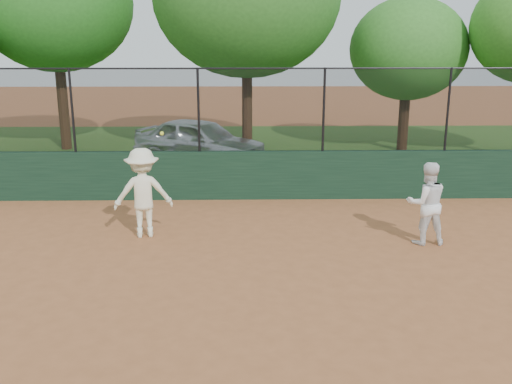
{
  "coord_description": "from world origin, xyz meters",
  "views": [
    {
      "loc": [
        0.61,
        -7.66,
        3.87
      ],
      "look_at": [
        0.8,
        2.2,
        1.2
      ],
      "focal_mm": 40.0,
      "sensor_mm": 36.0,
      "label": 1
    }
  ],
  "objects_px": {
    "parked_car": "(200,141)",
    "tree_3": "(408,49)",
    "player_second": "(426,203)",
    "tree_1": "(54,4)",
    "player_main": "(143,193)"
  },
  "relations": [
    {
      "from": "parked_car",
      "to": "tree_3",
      "type": "relative_size",
      "value": 0.82
    },
    {
      "from": "player_second",
      "to": "tree_1",
      "type": "bearing_deg",
      "value": -46.8
    },
    {
      "from": "tree_1",
      "to": "tree_3",
      "type": "relative_size",
      "value": 1.39
    },
    {
      "from": "parked_car",
      "to": "tree_1",
      "type": "xyz_separation_m",
      "value": [
        -5.0,
        2.64,
        4.26
      ]
    },
    {
      "from": "parked_car",
      "to": "tree_1",
      "type": "relative_size",
      "value": 0.59
    },
    {
      "from": "parked_car",
      "to": "player_main",
      "type": "relative_size",
      "value": 1.96
    },
    {
      "from": "tree_1",
      "to": "tree_3",
      "type": "xyz_separation_m",
      "value": [
        12.0,
        -0.53,
        -1.49
      ]
    },
    {
      "from": "parked_car",
      "to": "player_second",
      "type": "bearing_deg",
      "value": -117.86
    },
    {
      "from": "player_second",
      "to": "tree_3",
      "type": "bearing_deg",
      "value": -104.2
    },
    {
      "from": "player_main",
      "to": "tree_3",
      "type": "bearing_deg",
      "value": 49.5
    },
    {
      "from": "tree_3",
      "to": "player_second",
      "type": "bearing_deg",
      "value": -102.53
    },
    {
      "from": "parked_car",
      "to": "player_main",
      "type": "distance_m",
      "value": 6.82
    },
    {
      "from": "parked_car",
      "to": "tree_3",
      "type": "distance_m",
      "value": 7.81
    },
    {
      "from": "parked_car",
      "to": "player_second",
      "type": "distance_m",
      "value": 8.81
    },
    {
      "from": "player_second",
      "to": "tree_3",
      "type": "xyz_separation_m",
      "value": [
        2.1,
        9.42,
        2.69
      ]
    }
  ]
}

